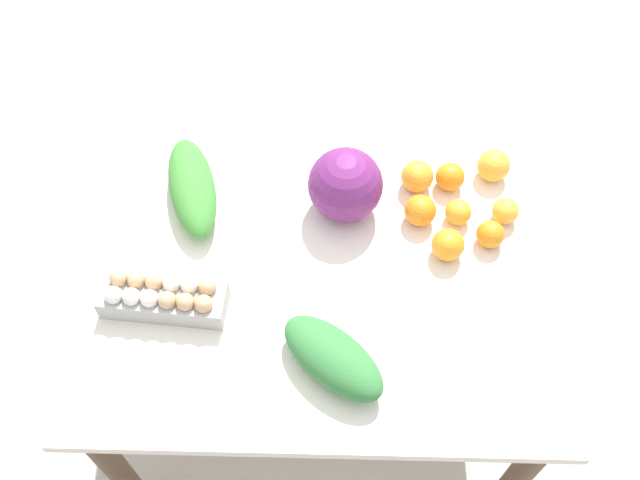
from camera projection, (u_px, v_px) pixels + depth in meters
name	position (u px, v px, depth m)	size (l,w,h in m)	color
ground_plane	(320.00, 367.00, 2.36)	(8.00, 8.00, 0.00)	#B2A899
dining_table	(320.00, 266.00, 1.82)	(1.12, 1.02, 0.75)	silver
cabbage_purple	(345.00, 185.00, 1.72)	(0.18, 0.18, 0.18)	#6B2366
egg_carton	(163.00, 297.00, 1.60)	(0.29, 0.12, 0.09)	#A8A8A3
greens_bunch_kale	(192.00, 187.00, 1.77)	(0.31, 0.11, 0.09)	#3D8433
greens_bunch_scallion	(333.00, 358.00, 1.52)	(0.26, 0.12, 0.09)	#337538
orange_0	(505.00, 211.00, 1.75)	(0.07, 0.07, 0.07)	#F9A833
orange_1	(493.00, 165.00, 1.82)	(0.08, 0.08, 0.08)	#F9A833
orange_2	(420.00, 210.00, 1.74)	(0.08, 0.08, 0.08)	orange
orange_3	(458.00, 212.00, 1.75)	(0.06, 0.06, 0.06)	orange
orange_4	(450.00, 177.00, 1.80)	(0.07, 0.07, 0.07)	orange
orange_5	(490.00, 234.00, 1.71)	(0.07, 0.07, 0.07)	orange
orange_6	(417.00, 176.00, 1.80)	(0.08, 0.08, 0.08)	orange
orange_7	(448.00, 245.00, 1.69)	(0.08, 0.08, 0.08)	orange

